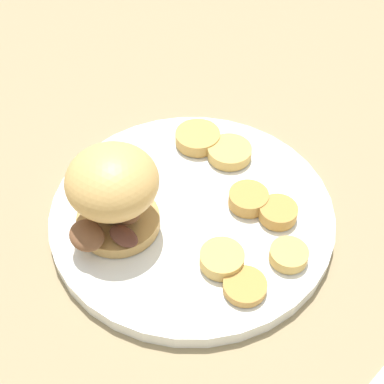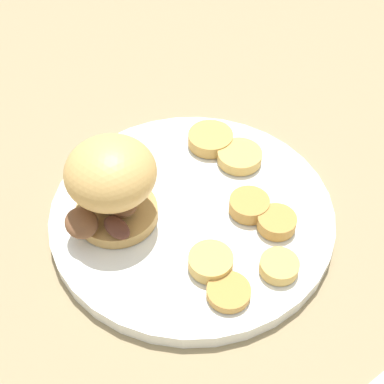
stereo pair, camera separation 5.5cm
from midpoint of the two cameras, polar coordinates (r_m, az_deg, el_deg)
ground_plane at (r=0.59m, az=-2.70°, el=-3.03°), size 4.00×4.00×0.00m
dinner_plate at (r=0.58m, az=-2.74°, el=-2.37°), size 0.31×0.31×0.02m
sandwich at (r=0.53m, az=-11.52°, el=-0.14°), size 0.13×0.10×0.10m
potato_round_0 at (r=0.51m, az=2.53°, el=-10.20°), size 0.04×0.04×0.01m
potato_round_1 at (r=0.64m, az=-1.88°, el=5.67°), size 0.05×0.05×0.02m
potato_round_2 at (r=0.53m, az=7.35°, el=-6.84°), size 0.04×0.04×0.01m
potato_round_3 at (r=0.57m, az=3.34°, el=-1.15°), size 0.04×0.04×0.02m
potato_round_4 at (r=0.56m, az=6.41°, el=-2.32°), size 0.04×0.04×0.01m
potato_round_5 at (r=0.62m, az=1.49°, el=4.15°), size 0.05×0.05×0.01m
potato_round_6 at (r=0.52m, az=0.17°, el=-7.33°), size 0.04×0.04×0.01m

